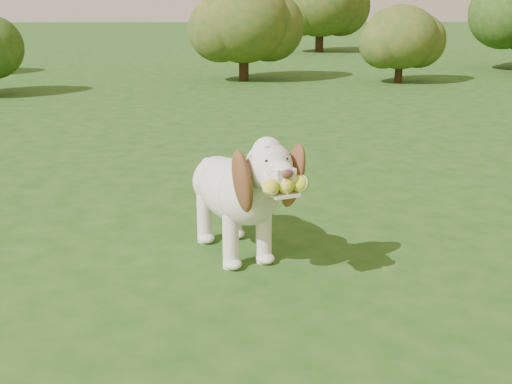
{
  "coord_description": "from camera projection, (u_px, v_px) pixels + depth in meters",
  "views": [
    {
      "loc": [
        -0.52,
        -3.08,
        1.32
      ],
      "look_at": [
        -0.43,
        -0.07,
        0.43
      ],
      "focal_mm": 45.0,
      "sensor_mm": 36.0,
      "label": 1
    }
  ],
  "objects": [
    {
      "name": "shrub_c",
      "position": [
        401.0,
        37.0,
        10.57
      ],
      "size": [
        1.23,
        1.23,
        1.27
      ],
      "color": "#382314",
      "rests_on": "ground"
    },
    {
      "name": "ground",
      "position": [
        339.0,
        266.0,
        3.34
      ],
      "size": [
        80.0,
        80.0,
        0.0
      ],
      "primitive_type": "plane",
      "color": "#1A4313",
      "rests_on": "ground"
    },
    {
      "name": "shrub_b",
      "position": [
        244.0,
        22.0,
        10.79
      ],
      "size": [
        1.62,
        1.62,
        1.67
      ],
      "color": "#382314",
      "rests_on": "ground"
    },
    {
      "name": "shrub_i",
      "position": [
        320.0,
        2.0,
        16.89
      ],
      "size": [
        2.13,
        2.13,
        2.2
      ],
      "color": "#382314",
      "rests_on": "ground"
    },
    {
      "name": "dog",
      "position": [
        239.0,
        188.0,
        3.35
      ],
      "size": [
        0.66,
        1.08,
        0.73
      ],
      "rotation": [
        0.0,
        0.0,
        0.39
      ],
      "color": "white",
      "rests_on": "ground"
    }
  ]
}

